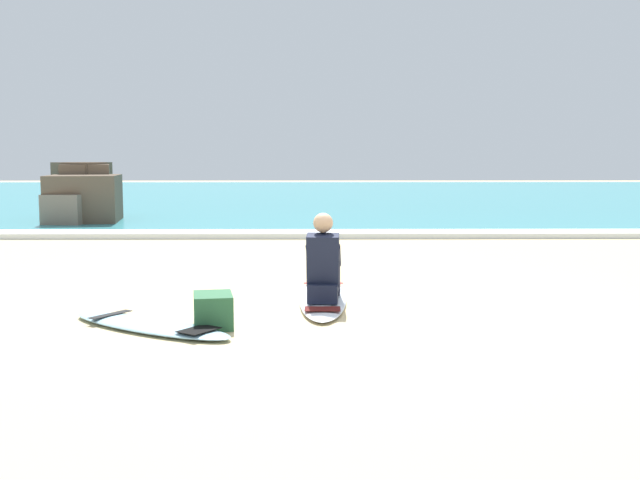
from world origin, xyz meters
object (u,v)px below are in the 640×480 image
object	(u,v)px
surfboard_spare_near	(150,325)
surfer_seated	(323,267)
surfboard_main	(323,297)
beach_bag	(213,310)

from	to	relation	value
surfboard_spare_near	surfer_seated	bearing A→B (deg)	31.63
surfboard_main	beach_bag	xyz separation A→B (m)	(-1.07, -1.31, 0.12)
surfboard_spare_near	beach_bag	xyz separation A→B (m)	(0.59, 0.07, 0.12)
surfboard_main	surfboard_spare_near	xyz separation A→B (m)	(-1.65, -1.38, 0.00)
surfer_seated	surfboard_spare_near	bearing A→B (deg)	-148.37
surfer_seated	surfboard_spare_near	distance (m)	1.98
surfer_seated	surfboard_main	bearing A→B (deg)	89.65
surfer_seated	beach_bag	size ratio (longest dim) A/B	1.97
surfboard_main	beach_bag	size ratio (longest dim) A/B	5.40
surfboard_spare_near	beach_bag	size ratio (longest dim) A/B	3.97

